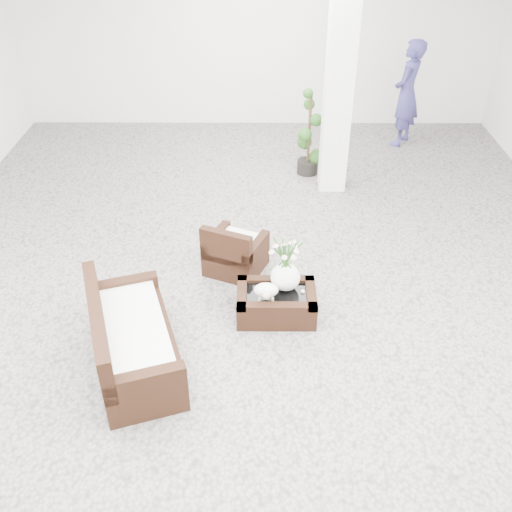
{
  "coord_description": "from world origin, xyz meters",
  "views": [
    {
      "loc": [
        0.03,
        -5.55,
        4.4
      ],
      "look_at": [
        0.0,
        -0.1,
        0.62
      ],
      "focal_mm": 40.46,
      "sensor_mm": 36.0,
      "label": 1
    }
  ],
  "objects_px": {
    "armchair": "(236,246)",
    "loveseat": "(133,333)",
    "topiary": "(309,133)",
    "coffee_table": "(276,304)"
  },
  "relations": [
    {
      "from": "coffee_table",
      "to": "armchair",
      "type": "relative_size",
      "value": 1.26
    },
    {
      "from": "coffee_table",
      "to": "topiary",
      "type": "relative_size",
      "value": 0.63
    },
    {
      "from": "coffee_table",
      "to": "armchair",
      "type": "xyz_separation_m",
      "value": [
        -0.49,
        0.9,
        0.2
      ]
    },
    {
      "from": "armchair",
      "to": "topiary",
      "type": "bearing_deg",
      "value": -88.36
    },
    {
      "from": "coffee_table",
      "to": "loveseat",
      "type": "height_order",
      "value": "loveseat"
    },
    {
      "from": "loveseat",
      "to": "topiary",
      "type": "height_order",
      "value": "topiary"
    },
    {
      "from": "armchair",
      "to": "topiary",
      "type": "relative_size",
      "value": 0.5
    },
    {
      "from": "loveseat",
      "to": "topiary",
      "type": "distance_m",
      "value": 4.94
    },
    {
      "from": "armchair",
      "to": "topiary",
      "type": "xyz_separation_m",
      "value": [
        1.11,
        2.77,
        0.36
      ]
    },
    {
      "from": "armchair",
      "to": "loveseat",
      "type": "distance_m",
      "value": 1.96
    }
  ]
}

